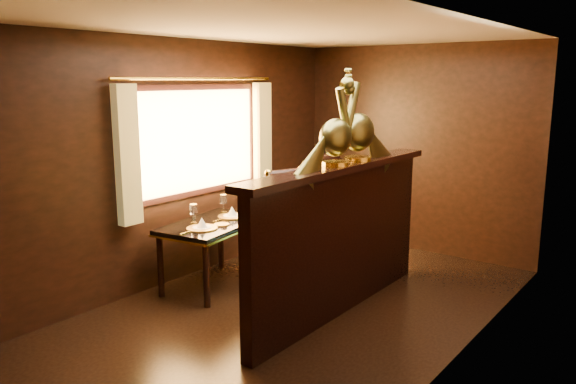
# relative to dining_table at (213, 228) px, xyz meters

# --- Properties ---
(ground) EXTENTS (5.00, 5.00, 0.00)m
(ground) POSITION_rel_dining_table_xyz_m (1.05, -0.07, -0.60)
(ground) COLOR black
(ground) RESTS_ON ground
(room_shell) EXTENTS (3.04, 5.04, 2.52)m
(room_shell) POSITION_rel_dining_table_xyz_m (0.97, -0.05, 0.98)
(room_shell) COLOR black
(room_shell) RESTS_ON ground
(partition) EXTENTS (0.26, 2.70, 1.36)m
(partition) POSITION_rel_dining_table_xyz_m (1.38, 0.23, 0.11)
(partition) COLOR black
(partition) RESTS_ON ground
(dining_table) EXTENTS (0.85, 1.23, 0.87)m
(dining_table) POSITION_rel_dining_table_xyz_m (0.00, 0.00, 0.00)
(dining_table) COLOR black
(dining_table) RESTS_ON ground
(chair_left) EXTENTS (0.54, 0.57, 1.43)m
(chair_left) POSITION_rel_dining_table_xyz_m (0.99, 0.36, 0.14)
(chair_left) COLOR black
(chair_left) RESTS_ON ground
(chair_right) EXTENTS (0.58, 0.60, 1.29)m
(chair_right) POSITION_rel_dining_table_xyz_m (0.73, 0.17, 0.07)
(chair_right) COLOR black
(chair_right) RESTS_ON ground
(peacock_left) EXTENTS (0.24, 0.65, 0.77)m
(peacock_left) POSITION_rel_dining_table_xyz_m (1.38, 0.10, 1.14)
(peacock_left) COLOR #174627
(peacock_left) RESTS_ON partition
(peacock_right) EXTENTS (0.26, 0.69, 0.82)m
(peacock_right) POSITION_rel_dining_table_xyz_m (1.38, 0.48, 1.17)
(peacock_right) COLOR #174627
(peacock_right) RESTS_ON partition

